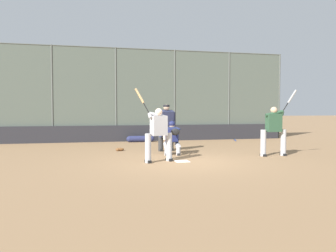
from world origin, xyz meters
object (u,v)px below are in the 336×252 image
(catcher_behind_plate, at_px, (172,137))
(umpire_home, at_px, (166,126))
(spare_bat_near_backstop, at_px, (235,140))
(fielding_glove_on_dirt, at_px, (120,149))
(equipment_bag_dugout_side, at_px, (141,139))
(batter_at_plate, at_px, (158,133))
(batter_on_deck, at_px, (274,129))

(catcher_behind_plate, xyz_separation_m, umpire_home, (-0.03, -1.08, 0.35))
(umpire_home, relative_size, spare_bat_near_backstop, 2.07)
(spare_bat_near_backstop, distance_m, fielding_glove_on_dirt, 6.88)
(equipment_bag_dugout_side, bearing_deg, batter_at_plate, 86.88)
(catcher_behind_plate, relative_size, equipment_bag_dugout_side, 0.86)
(catcher_behind_plate, xyz_separation_m, fielding_glove_on_dirt, (1.73, -1.54, -0.56))
(spare_bat_near_backstop, height_order, fielding_glove_on_dirt, fielding_glove_on_dirt)
(catcher_behind_plate, xyz_separation_m, spare_bat_near_backstop, (-4.46, -4.55, -0.59))
(spare_bat_near_backstop, bearing_deg, batter_on_deck, 6.21)
(fielding_glove_on_dirt, bearing_deg, umpire_home, 165.29)
(catcher_behind_plate, height_order, equipment_bag_dugout_side, catcher_behind_plate)
(catcher_behind_plate, relative_size, umpire_home, 0.67)
(umpire_home, xyz_separation_m, spare_bat_near_backstop, (-4.43, -3.46, -0.94))
(batter_at_plate, height_order, catcher_behind_plate, batter_at_plate)
(batter_at_plate, height_order, spare_bat_near_backstop, batter_at_plate)
(equipment_bag_dugout_side, bearing_deg, catcher_behind_plate, 95.04)
(spare_bat_near_backstop, bearing_deg, catcher_behind_plate, -27.09)
(batter_on_deck, bearing_deg, umpire_home, 148.03)
(umpire_home, relative_size, batter_on_deck, 0.79)
(batter_at_plate, bearing_deg, fielding_glove_on_dirt, -90.34)
(umpire_home, distance_m, batter_on_deck, 3.96)
(fielding_glove_on_dirt, relative_size, equipment_bag_dugout_side, 0.24)
(batter_at_plate, distance_m, umpire_home, 2.69)
(batter_at_plate, xyz_separation_m, batter_on_deck, (-4.14, -0.41, 0.03))
(umpire_home, bearing_deg, equipment_bag_dugout_side, -87.49)
(batter_on_deck, bearing_deg, fielding_glove_on_dirt, 153.74)
(fielding_glove_on_dirt, bearing_deg, batter_on_deck, 152.79)
(umpire_home, bearing_deg, catcher_behind_plate, 84.19)
(equipment_bag_dugout_side, bearing_deg, spare_bat_near_backstop, 175.39)
(batter_on_deck, distance_m, fielding_glove_on_dirt, 5.78)
(equipment_bag_dugout_side, bearing_deg, fielding_glove_on_dirt, 69.14)
(batter_on_deck, bearing_deg, catcher_behind_plate, 163.23)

